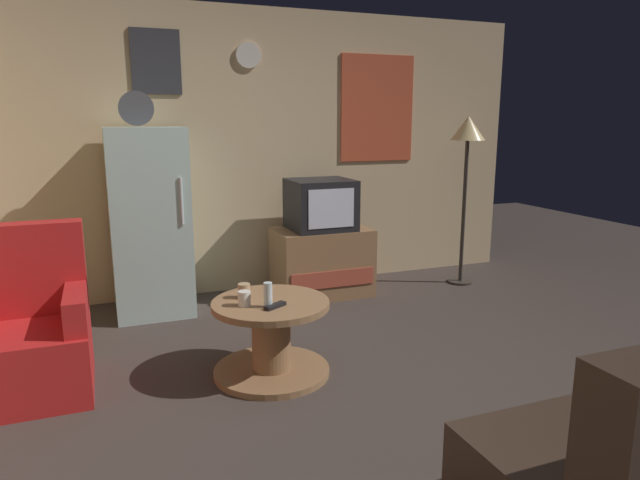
% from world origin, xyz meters
% --- Properties ---
extents(ground_plane, '(12.00, 12.00, 0.00)m').
position_xyz_m(ground_plane, '(0.00, 0.00, 0.00)').
color(ground_plane, '#3D332D').
extents(wall_with_art, '(5.20, 0.12, 2.52)m').
position_xyz_m(wall_with_art, '(0.01, 2.45, 1.27)').
color(wall_with_art, '#D1B284').
rests_on(wall_with_art, ground_plane).
extents(fridge, '(0.60, 0.62, 1.77)m').
position_xyz_m(fridge, '(-1.05, 2.04, 0.75)').
color(fridge, silver).
rests_on(fridge, ground_plane).
extents(tv_stand, '(0.84, 0.53, 0.61)m').
position_xyz_m(tv_stand, '(0.42, 1.97, 0.30)').
color(tv_stand, '#8E6642').
rests_on(tv_stand, ground_plane).
extents(crt_tv, '(0.54, 0.51, 0.44)m').
position_xyz_m(crt_tv, '(0.40, 1.97, 0.83)').
color(crt_tv, black).
rests_on(crt_tv, tv_stand).
extents(standing_lamp, '(0.32, 0.32, 1.59)m').
position_xyz_m(standing_lamp, '(1.81, 1.83, 1.36)').
color(standing_lamp, '#332D28').
rests_on(standing_lamp, ground_plane).
extents(coffee_table, '(0.72, 0.72, 0.48)m').
position_xyz_m(coffee_table, '(-0.48, 0.55, 0.24)').
color(coffee_table, '#8E6642').
rests_on(coffee_table, ground_plane).
extents(wine_glass, '(0.05, 0.05, 0.15)m').
position_xyz_m(wine_glass, '(-0.53, 0.44, 0.55)').
color(wine_glass, silver).
rests_on(wine_glass, coffee_table).
extents(mug_ceramic_white, '(0.08, 0.08, 0.09)m').
position_xyz_m(mug_ceramic_white, '(-0.65, 0.52, 0.52)').
color(mug_ceramic_white, silver).
rests_on(mug_ceramic_white, coffee_table).
extents(mug_ceramic_tan, '(0.08, 0.08, 0.09)m').
position_xyz_m(mug_ceramic_tan, '(-0.61, 0.67, 0.52)').
color(mug_ceramic_tan, tan).
rests_on(mug_ceramic_tan, coffee_table).
extents(remote_control, '(0.15, 0.11, 0.02)m').
position_xyz_m(remote_control, '(-0.49, 0.42, 0.49)').
color(remote_control, black).
rests_on(remote_control, coffee_table).
extents(armchair, '(0.68, 0.68, 0.96)m').
position_xyz_m(armchair, '(-1.86, 0.86, 0.34)').
color(armchair, red).
rests_on(armchair, ground_plane).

